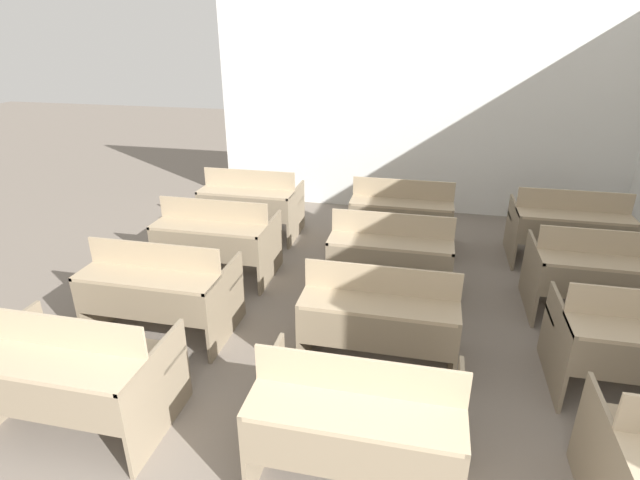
% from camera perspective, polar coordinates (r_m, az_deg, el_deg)
% --- Properties ---
extents(wall_back, '(5.88, 0.06, 3.00)m').
position_cam_1_polar(wall_back, '(7.35, 11.46, 14.54)').
color(wall_back, silver).
rests_on(wall_back, ground_plane).
extents(bench_front_left, '(1.20, 0.80, 0.89)m').
position_cam_1_polar(bench_front_left, '(3.80, -26.42, -13.17)').
color(bench_front_left, gray).
rests_on(bench_front_left, ground_plane).
extents(bench_front_center, '(1.20, 0.80, 0.89)m').
position_cam_1_polar(bench_front_center, '(3.11, 4.33, -19.49)').
color(bench_front_center, '#80715A').
rests_on(bench_front_center, ground_plane).
extents(bench_second_left, '(1.20, 0.80, 0.89)m').
position_cam_1_polar(bench_second_left, '(4.60, -17.80, -5.17)').
color(bench_second_left, '#7B6C55').
rests_on(bench_second_left, ground_plane).
extents(bench_second_center, '(1.20, 0.80, 0.89)m').
position_cam_1_polar(bench_second_center, '(4.03, 6.88, -8.37)').
color(bench_second_center, '#7B6B54').
rests_on(bench_second_center, ground_plane).
extents(bench_third_left, '(1.20, 0.80, 0.89)m').
position_cam_1_polar(bench_third_left, '(5.51, -11.71, 0.31)').
color(bench_third_left, '#7C6D56').
rests_on(bench_third_left, ground_plane).
extents(bench_third_center, '(1.20, 0.80, 0.89)m').
position_cam_1_polar(bench_third_center, '(5.08, 8.10, -1.45)').
color(bench_third_center, '#81715B').
rests_on(bench_third_center, ground_plane).
extents(bench_third_right, '(1.20, 0.80, 0.89)m').
position_cam_1_polar(bench_third_right, '(5.31, 29.42, -3.28)').
color(bench_third_right, '#81715A').
rests_on(bench_third_right, ground_plane).
extents(bench_back_left, '(1.20, 0.80, 0.89)m').
position_cam_1_polar(bench_back_left, '(6.55, -7.86, 4.31)').
color(bench_back_left, '#82725B').
rests_on(bench_back_left, ground_plane).
extents(bench_back_center, '(1.20, 0.80, 0.89)m').
position_cam_1_polar(bench_back_center, '(6.17, 9.29, 3.02)').
color(bench_back_center, '#7C6D56').
rests_on(bench_back_center, ground_plane).
extents(bench_back_right, '(1.20, 0.80, 0.89)m').
position_cam_1_polar(bench_back_right, '(6.35, 26.48, 1.41)').
color(bench_back_right, '#807059').
rests_on(bench_back_right, ground_plane).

